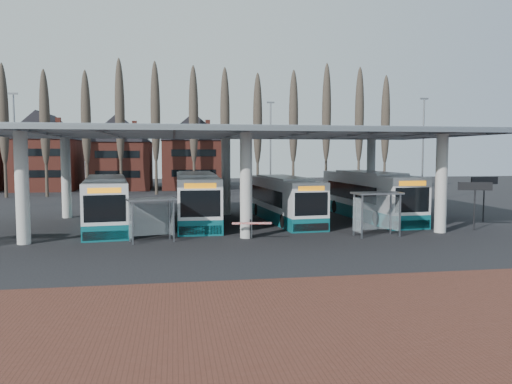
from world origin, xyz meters
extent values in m
plane|color=black|center=(0.00, 0.00, 0.00)|extent=(140.00, 140.00, 0.00)
cube|color=#532C21|center=(0.00, -12.00, 0.01)|extent=(70.00, 10.00, 0.03)
cylinder|color=beige|center=(-12.00, 2.50, 3.00)|extent=(0.70, 0.70, 6.00)
cylinder|color=beige|center=(-12.00, 13.50, 3.00)|extent=(0.70, 0.70, 6.00)
cylinder|color=beige|center=(0.00, 2.50, 3.00)|extent=(0.70, 0.70, 6.00)
cylinder|color=beige|center=(0.00, 13.50, 3.00)|extent=(0.70, 0.70, 6.00)
cylinder|color=beige|center=(12.00, 2.50, 3.00)|extent=(0.70, 0.70, 6.00)
cylinder|color=beige|center=(12.00, 13.50, 3.00)|extent=(0.70, 0.70, 6.00)
cube|color=gray|center=(0.00, 8.00, 6.25)|extent=(32.00, 16.00, 0.12)
cube|color=silver|center=(0.00, 8.00, 6.32)|extent=(31.50, 15.50, 0.04)
cone|color=#473D33|center=(-22.00, 33.00, 7.25)|extent=(0.36, 0.36, 14.50)
ellipsoid|color=#473D33|center=(-22.00, 33.00, 8.99)|extent=(1.10, 1.10, 11.02)
cone|color=#473D33|center=(-18.00, 33.00, 7.25)|extent=(0.36, 0.36, 14.50)
ellipsoid|color=#473D33|center=(-18.00, 33.00, 8.99)|extent=(1.10, 1.10, 11.02)
cone|color=#473D33|center=(-14.00, 33.00, 7.25)|extent=(0.36, 0.36, 14.50)
ellipsoid|color=#473D33|center=(-14.00, 33.00, 8.99)|extent=(1.10, 1.10, 11.02)
cone|color=#473D33|center=(-10.00, 33.00, 7.25)|extent=(0.36, 0.36, 14.50)
ellipsoid|color=#473D33|center=(-10.00, 33.00, 8.99)|extent=(1.10, 1.10, 11.02)
cone|color=#473D33|center=(-6.00, 33.00, 7.25)|extent=(0.36, 0.36, 14.50)
ellipsoid|color=#473D33|center=(-6.00, 33.00, 8.99)|extent=(1.10, 1.10, 11.02)
cone|color=#473D33|center=(-2.00, 33.00, 7.25)|extent=(0.36, 0.36, 14.50)
ellipsoid|color=#473D33|center=(-2.00, 33.00, 8.99)|extent=(1.10, 1.10, 11.02)
cone|color=#473D33|center=(2.00, 33.00, 7.25)|extent=(0.36, 0.36, 14.50)
ellipsoid|color=#473D33|center=(2.00, 33.00, 8.99)|extent=(1.10, 1.10, 11.02)
cone|color=#473D33|center=(6.00, 33.00, 7.25)|extent=(0.36, 0.36, 14.50)
ellipsoid|color=#473D33|center=(6.00, 33.00, 8.99)|extent=(1.10, 1.10, 11.02)
cone|color=#473D33|center=(10.00, 33.00, 7.25)|extent=(0.36, 0.36, 14.50)
ellipsoid|color=#473D33|center=(10.00, 33.00, 8.99)|extent=(1.10, 1.10, 11.02)
cone|color=#473D33|center=(14.00, 33.00, 7.25)|extent=(0.36, 0.36, 14.50)
ellipsoid|color=#473D33|center=(14.00, 33.00, 8.99)|extent=(1.10, 1.10, 11.02)
cone|color=#473D33|center=(18.00, 33.00, 7.25)|extent=(0.36, 0.36, 14.50)
ellipsoid|color=#473D33|center=(18.00, 33.00, 8.99)|extent=(1.10, 1.10, 11.02)
cone|color=#473D33|center=(22.00, 33.00, 7.25)|extent=(0.36, 0.36, 14.50)
ellipsoid|color=#473D33|center=(22.00, 33.00, 8.99)|extent=(1.10, 1.10, 11.02)
cube|color=brown|center=(-20.50, 44.00, 3.50)|extent=(8.00, 10.00, 7.00)
pyramid|color=black|center=(-20.50, 44.00, 10.50)|extent=(8.30, 10.30, 3.50)
cube|color=brown|center=(-11.00, 44.00, 3.50)|extent=(8.00, 10.00, 7.00)
pyramid|color=black|center=(-11.00, 44.00, 10.50)|extent=(8.30, 10.30, 3.50)
cube|color=brown|center=(-1.50, 44.00, 3.50)|extent=(8.00, 10.00, 7.00)
pyramid|color=black|center=(-1.50, 44.00, 10.50)|extent=(8.30, 10.30, 3.50)
cylinder|color=slate|center=(-18.00, 22.00, 5.00)|extent=(0.16, 0.16, 10.00)
cube|color=slate|center=(-18.00, 22.00, 10.10)|extent=(0.80, 0.15, 0.15)
cylinder|color=slate|center=(6.00, 26.00, 5.00)|extent=(0.16, 0.16, 10.00)
cube|color=slate|center=(6.00, 26.00, 10.10)|extent=(0.80, 0.15, 0.15)
cylinder|color=slate|center=(20.00, 20.00, 5.00)|extent=(0.16, 0.16, 10.00)
cube|color=slate|center=(20.00, 20.00, 10.10)|extent=(0.80, 0.15, 0.15)
cube|color=silver|center=(-8.48, 8.34, 1.78)|extent=(3.90, 12.09, 2.77)
cube|color=#0C565F|center=(-8.48, 8.34, 0.45)|extent=(3.92, 12.12, 0.89)
cube|color=silver|center=(-8.48, 8.34, 3.22)|extent=(3.09, 7.35, 0.18)
cube|color=black|center=(-8.54, 8.83, 1.88)|extent=(3.55, 8.80, 1.09)
cube|color=black|center=(-7.79, 2.46, 1.83)|extent=(2.21, 0.32, 1.49)
cube|color=black|center=(-9.17, 14.22, 1.88)|extent=(2.14, 0.31, 1.19)
cube|color=orange|center=(-7.79, 2.46, 2.82)|extent=(1.76, 0.26, 0.30)
cube|color=black|center=(-7.79, 2.47, 0.35)|extent=(2.39, 0.36, 0.50)
cylinder|color=black|center=(-9.18, 4.47, 0.48)|extent=(0.39, 0.98, 0.95)
cylinder|color=black|center=(-6.90, 4.74, 0.48)|extent=(0.39, 0.98, 0.95)
cylinder|color=black|center=(-10.02, 11.65, 0.48)|extent=(0.39, 0.98, 0.95)
cylinder|color=black|center=(-7.75, 11.91, 0.48)|extent=(0.39, 0.98, 0.95)
cube|color=silver|center=(-2.52, 9.62, 1.87)|extent=(2.71, 12.46, 2.90)
cube|color=#0C565F|center=(-2.52, 9.62, 0.47)|extent=(2.73, 12.48, 0.93)
cube|color=silver|center=(-2.52, 9.62, 3.37)|extent=(2.42, 7.48, 0.19)
cube|color=black|center=(-2.52, 10.13, 1.97)|extent=(2.73, 8.97, 1.14)
cube|color=black|center=(-2.55, 3.41, 1.92)|extent=(2.33, 0.07, 1.56)
cube|color=black|center=(-2.49, 15.82, 1.97)|extent=(2.25, 0.07, 1.24)
cube|color=orange|center=(-2.55, 3.41, 2.96)|extent=(1.85, 0.06, 0.31)
cube|color=black|center=(-2.55, 3.42, 0.36)|extent=(2.51, 0.10, 0.52)
cylinder|color=black|center=(-3.74, 5.68, 0.50)|extent=(0.30, 1.00, 1.00)
cylinder|color=black|center=(-1.34, 5.67, 0.50)|extent=(0.30, 1.00, 1.00)
cylinder|color=black|center=(-3.70, 13.25, 0.50)|extent=(0.30, 1.00, 1.00)
cylinder|color=black|center=(-1.30, 13.24, 0.50)|extent=(0.30, 1.00, 1.00)
cube|color=silver|center=(3.71, 9.33, 1.71)|extent=(3.34, 11.55, 2.66)
cube|color=#0C565F|center=(3.71, 9.33, 0.43)|extent=(3.36, 11.57, 0.85)
cube|color=silver|center=(3.71, 9.33, 3.09)|extent=(2.73, 6.99, 0.17)
cube|color=black|center=(3.67, 9.81, 1.80)|extent=(3.12, 8.38, 1.04)
cube|color=black|center=(4.17, 3.68, 1.76)|extent=(2.13, 0.23, 1.42)
cube|color=black|center=(3.24, 14.99, 1.80)|extent=(2.06, 0.23, 1.14)
cube|color=orange|center=(4.17, 3.68, 2.71)|extent=(1.69, 0.19, 0.28)
cube|color=black|center=(4.17, 3.69, 0.33)|extent=(2.30, 0.26, 0.47)
cylinder|color=black|center=(2.91, 5.65, 0.46)|extent=(0.34, 0.93, 0.91)
cylinder|color=black|center=(5.09, 5.83, 0.46)|extent=(0.34, 0.93, 0.91)
cylinder|color=black|center=(2.34, 12.56, 0.46)|extent=(0.34, 0.93, 0.91)
cylinder|color=black|center=(4.53, 12.74, 0.46)|extent=(0.34, 0.93, 0.91)
cube|color=silver|center=(10.34, 9.77, 1.87)|extent=(3.30, 12.59, 2.91)
cube|color=#0C565F|center=(10.34, 9.77, 0.47)|extent=(3.32, 12.61, 0.93)
cube|color=silver|center=(10.34, 9.77, 3.38)|extent=(2.77, 7.59, 0.19)
cube|color=black|center=(10.32, 10.29, 1.97)|extent=(3.16, 9.10, 1.14)
cube|color=black|center=(10.67, 3.57, 1.92)|extent=(2.33, 0.18, 1.56)
cube|color=black|center=(10.02, 15.98, 1.97)|extent=(2.25, 0.18, 1.25)
cube|color=orange|center=(10.67, 3.57, 2.96)|extent=(1.85, 0.15, 0.31)
cube|color=black|center=(10.67, 3.58, 0.36)|extent=(2.52, 0.21, 0.52)
cylinder|color=black|center=(9.35, 5.77, 0.50)|extent=(0.34, 1.01, 1.00)
cylinder|color=black|center=(11.75, 5.89, 0.50)|extent=(0.34, 1.01, 1.00)
cylinder|color=black|center=(8.96, 13.34, 0.50)|extent=(0.34, 1.01, 1.00)
cylinder|color=black|center=(11.35, 13.47, 0.50)|extent=(0.34, 1.01, 1.00)
cube|color=gray|center=(-6.24, 1.31, 1.15)|extent=(0.09, 0.09, 2.29)
cube|color=gray|center=(-4.10, 1.81, 1.15)|extent=(0.09, 0.09, 2.29)
cube|color=gray|center=(-6.47, 2.29, 1.15)|extent=(0.09, 0.09, 2.29)
cube|color=gray|center=(-4.33, 2.79, 1.15)|extent=(0.09, 0.09, 2.29)
cube|color=gray|center=(-5.28, 2.05, 2.34)|extent=(2.79, 1.83, 0.09)
cube|color=silver|center=(-5.41, 2.59, 1.19)|extent=(2.15, 0.54, 1.84)
cube|color=silver|center=(-6.40, 1.79, 1.19)|extent=(0.27, 0.99, 1.84)
cube|color=silver|center=(-4.17, 2.31, 1.19)|extent=(0.27, 0.99, 1.84)
cube|color=gray|center=(6.45, 1.19, 1.24)|extent=(0.08, 0.08, 2.48)
cube|color=gray|center=(8.82, 1.35, 1.24)|extent=(0.08, 0.08, 2.48)
cube|color=gray|center=(6.37, 2.27, 1.24)|extent=(0.08, 0.08, 2.48)
cube|color=gray|center=(8.74, 2.44, 1.24)|extent=(0.08, 0.08, 2.48)
cube|color=gray|center=(7.59, 1.81, 2.53)|extent=(2.86, 1.58, 0.10)
cube|color=silver|center=(7.55, 2.40, 1.29)|extent=(2.37, 0.21, 1.98)
cube|color=silver|center=(6.36, 1.72, 1.29)|extent=(0.12, 1.09, 1.98)
cube|color=silver|center=(8.83, 1.90, 1.29)|extent=(0.12, 1.09, 1.98)
cylinder|color=black|center=(14.56, 2.95, 1.48)|extent=(0.09, 0.09, 2.96)
cube|color=black|center=(14.56, 2.95, 2.77)|extent=(1.95, 0.79, 0.51)
cylinder|color=black|center=(17.53, 6.43, 1.55)|extent=(0.10, 0.10, 3.11)
cube|color=black|center=(17.53, 6.43, 2.91)|extent=(2.14, 0.30, 0.53)
cube|color=black|center=(0.20, 2.17, 0.55)|extent=(0.08, 0.08, 1.10)
cube|color=red|center=(0.20, 1.67, 0.95)|extent=(2.20, 0.36, 0.10)
camera|label=1|loc=(-4.05, -25.50, 4.86)|focal=35.00mm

